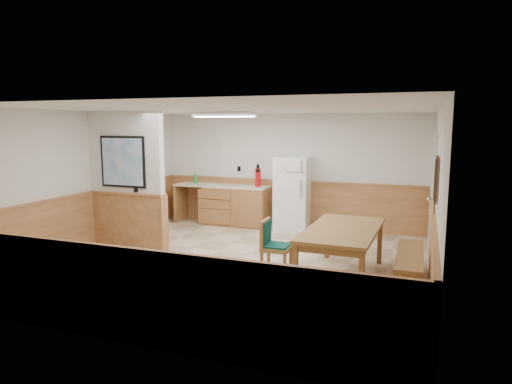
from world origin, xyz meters
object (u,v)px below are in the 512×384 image
at_px(dining_bench, 410,261).
at_px(dining_table, 342,234).
at_px(fire_extinguisher, 258,177).
at_px(soap_bottle, 196,179).
at_px(refrigerator, 292,194).
at_px(dining_chair, 271,243).

bearing_deg(dining_bench, dining_table, -177.56).
distance_m(dining_bench, fire_extinguisher, 4.36).
distance_m(fire_extinguisher, soap_bottle, 1.56).
bearing_deg(refrigerator, fire_extinguisher, 173.06).
height_order(dining_table, soap_bottle, soap_bottle).
height_order(refrigerator, dining_table, refrigerator).
xyz_separation_m(dining_table, dining_chair, (-1.02, -0.25, -0.17)).
bearing_deg(dining_chair, soap_bottle, 131.49).
distance_m(refrigerator, dining_table, 3.14).
distance_m(dining_table, fire_extinguisher, 3.67).
bearing_deg(dining_chair, fire_extinguisher, 111.72).
bearing_deg(dining_bench, dining_chair, -172.00).
relative_size(refrigerator, soap_bottle, 7.12).
height_order(dining_chair, soap_bottle, soap_bottle).
relative_size(dining_table, dining_bench, 1.20).
distance_m(refrigerator, fire_extinguisher, 0.87).
relative_size(dining_bench, soap_bottle, 7.50).
bearing_deg(dining_table, refrigerator, 120.88).
bearing_deg(dining_bench, soap_bottle, 150.01).
bearing_deg(soap_bottle, dining_bench, -29.46).
bearing_deg(dining_table, dining_chair, -165.01).
height_order(dining_chair, fire_extinguisher, fire_extinguisher).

